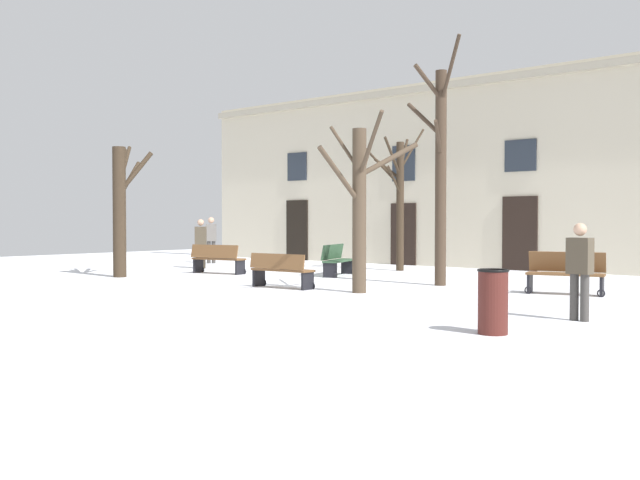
# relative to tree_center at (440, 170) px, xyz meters

# --- Properties ---
(ground_plane) EXTENTS (38.16, 38.16, 0.00)m
(ground_plane) POSITION_rel_tree_center_xyz_m (-2.95, -2.97, -2.88)
(ground_plane) COLOR white
(building_facade) EXTENTS (23.85, 0.60, 6.50)m
(building_facade) POSITION_rel_tree_center_xyz_m (-2.95, 6.55, 0.43)
(building_facade) COLOR beige
(building_facade) RESTS_ON ground
(tree_center) EXTENTS (1.98, 1.32, 6.01)m
(tree_center) POSITION_rel_tree_center_xyz_m (0.00, 0.00, 0.00)
(tree_center) COLOR #423326
(tree_center) RESTS_ON ground
(tree_left_of_center) EXTENTS (1.27, 1.51, 3.85)m
(tree_left_of_center) POSITION_rel_tree_center_xyz_m (-8.41, -3.45, -0.83)
(tree_left_of_center) COLOR #382B1E
(tree_left_of_center) RESTS_ON ground
(tree_right_of_center) EXTENTS (1.57, 2.77, 4.67)m
(tree_right_of_center) POSITION_rel_tree_center_xyz_m (-3.72, 3.80, -0.49)
(tree_right_of_center) COLOR #382B1E
(tree_right_of_center) RESTS_ON ground
(tree_foreground) EXTENTS (1.85, 2.73, 3.90)m
(tree_foreground) POSITION_rel_tree_center_xyz_m (-0.46, -2.69, -0.84)
(tree_foreground) COLOR #4C3D2D
(tree_foreground) RESTS_ON ground
(streetlamp) EXTENTS (0.30, 0.30, 4.02)m
(streetlamp) POSITION_rel_tree_center_xyz_m (-6.36, 5.01, -0.43)
(streetlamp) COLOR black
(streetlamp) RESTS_ON ground
(litter_bin) EXTENTS (0.45, 0.45, 0.93)m
(litter_bin) POSITION_rel_tree_center_xyz_m (4.47, -6.18, -2.41)
(litter_bin) COLOR #4C1E19
(litter_bin) RESTS_ON ground
(bench_facing_shops) EXTENTS (1.70, 0.55, 0.84)m
(bench_facing_shops) POSITION_rel_tree_center_xyz_m (-2.55, -3.03, -2.45)
(bench_facing_shops) COLOR brown
(bench_facing_shops) RESTS_ON ground
(bench_back_to_back_right) EXTENTS (1.71, 0.85, 0.93)m
(bench_back_to_back_right) POSITION_rel_tree_center_xyz_m (3.21, -0.11, -2.41)
(bench_back_to_back_right) COLOR brown
(bench_back_to_back_right) RESTS_ON ground
(bench_far_corner) EXTENTS (1.02, 1.77, 0.92)m
(bench_far_corner) POSITION_rel_tree_center_xyz_m (-3.93, 0.86, -2.41)
(bench_far_corner) COLOR #2D4C33
(bench_far_corner) RESTS_ON ground
(bench_back_to_back_left) EXTENTS (1.80, 0.81, 0.89)m
(bench_back_to_back_left) POSITION_rel_tree_center_xyz_m (-7.18, -0.87, -2.42)
(bench_back_to_back_left) COLOR brown
(bench_back_to_back_left) RESTS_ON ground
(person_by_shop_door) EXTENTS (0.43, 0.42, 1.66)m
(person_by_shop_door) POSITION_rel_tree_center_xyz_m (-9.42, 0.40, -1.96)
(person_by_shop_door) COLOR #2D271E
(person_by_shop_door) RESTS_ON ground
(person_strolling) EXTENTS (0.41, 0.27, 1.58)m
(person_strolling) POSITION_rel_tree_center_xyz_m (4.94, -4.05, -2.01)
(person_strolling) COLOR #403D3A
(person_strolling) RESTS_ON ground
(person_crossing_plaza) EXTENTS (0.42, 0.42, 1.74)m
(person_crossing_plaza) POSITION_rel_tree_center_xyz_m (-11.32, 2.55, -1.91)
(person_crossing_plaza) COLOR #403D3A
(person_crossing_plaza) RESTS_ON ground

